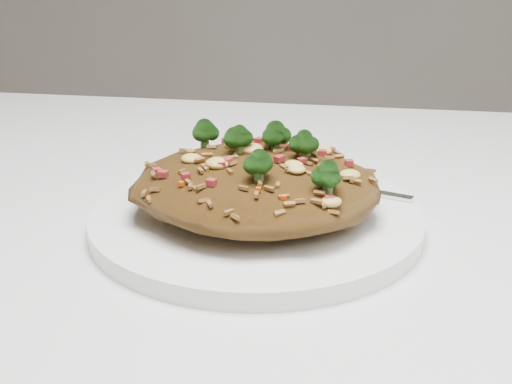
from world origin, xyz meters
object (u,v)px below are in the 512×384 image
at_px(dining_table, 198,342).
at_px(fork, 325,184).
at_px(fried_rice, 256,176).
at_px(plate, 256,219).

distance_m(dining_table, fork, 0.16).
xyz_separation_m(dining_table, fried_rice, (0.04, 0.02, 0.13)).
bearing_deg(dining_table, fried_rice, 29.82).
height_order(dining_table, plate, plate).
bearing_deg(fork, plate, -109.53).
bearing_deg(fried_rice, dining_table, -150.18).
bearing_deg(plate, dining_table, -150.22).
height_order(plate, fried_rice, fried_rice).
relative_size(dining_table, fried_rice, 6.52).
distance_m(fried_rice, fork, 0.08).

